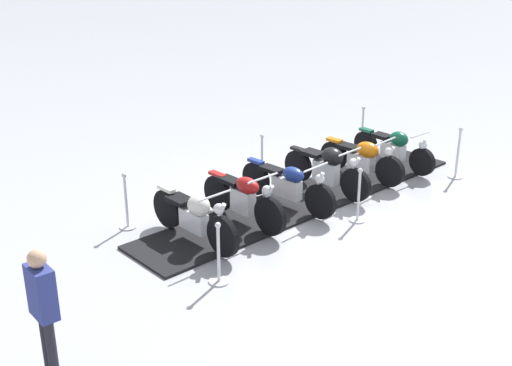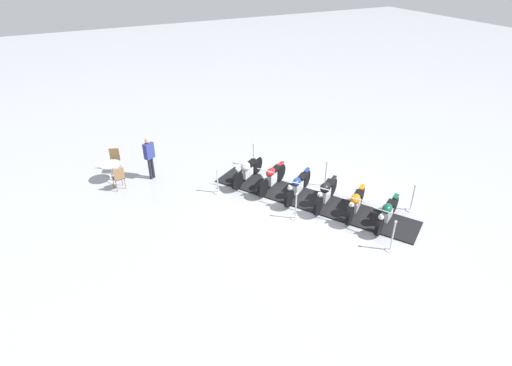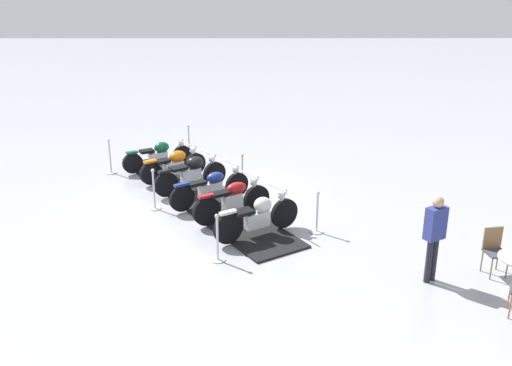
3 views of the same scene
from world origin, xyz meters
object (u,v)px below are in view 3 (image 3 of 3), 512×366
at_px(motorcycle_black, 192,173).
at_px(stanchion_right_mid, 243,177).
at_px(stanchion_left_front, 218,245).
at_px(stanchion_right_rear, 189,147).
at_px(cafe_chair_near_table, 494,248).
at_px(bystander_person, 435,231).
at_px(motorcycle_cream, 258,215).
at_px(stanchion_left_rear, 111,162).
at_px(stanchion_left_mid, 154,195).
at_px(motorcycle_navy, 211,187).
at_px(stanchion_right_front, 317,219).
at_px(motorcycle_copper, 174,164).
at_px(motorcycle_forest, 159,155).
at_px(motorcycle_maroon, 233,199).

bearing_deg(motorcycle_black, stanchion_right_mid, -26.28).
distance_m(stanchion_left_front, stanchion_right_rear, 7.09).
xyz_separation_m(stanchion_right_rear, cafe_chair_near_table, (-7.49, -6.82, 0.16)).
bearing_deg(bystander_person, cafe_chair_near_table, -106.35).
distance_m(motorcycle_cream, stanchion_left_rear, 6.22).
distance_m(stanchion_left_mid, stanchion_left_front, 3.30).
bearing_deg(motorcycle_navy, motorcycle_cream, -93.54).
bearing_deg(motorcycle_cream, stanchion_right_front, -23.40).
xyz_separation_m(motorcycle_copper, stanchion_left_rear, (0.66, 2.00, -0.16)).
bearing_deg(stanchion_right_rear, stanchion_left_front, -169.21).
bearing_deg(motorcycle_cream, stanchion_left_rear, 101.29).
height_order(motorcycle_black, motorcycle_forest, motorcycle_black).
xyz_separation_m(motorcycle_black, stanchion_right_front, (-2.58, -3.13, -0.24)).
xyz_separation_m(motorcycle_maroon, motorcycle_forest, (3.76, 2.37, -0.06)).
height_order(motorcycle_navy, stanchion_right_front, motorcycle_navy).
xyz_separation_m(stanchion_right_front, bystander_person, (-2.25, -1.96, 0.74)).
xyz_separation_m(stanchion_left_mid, stanchion_left_rear, (2.79, 1.76, -0.03)).
relative_size(stanchion_left_mid, bystander_person, 0.61).
xyz_separation_m(stanchion_left_front, stanchion_right_rear, (6.96, 1.33, 0.03)).
bearing_deg(motorcycle_navy, stanchion_right_rear, 68.27).
relative_size(stanchion_right_front, stanchion_right_mid, 0.97).
bearing_deg(bystander_person, motorcycle_navy, 19.28).
bearing_deg(stanchion_left_front, stanchion_left_rear, 32.35).
height_order(motorcycle_cream, motorcycle_maroon, motorcycle_cream).
xyz_separation_m(stanchion_left_rear, cafe_chair_near_table, (-6.10, -9.03, 0.21)).
distance_m(motorcycle_navy, stanchion_right_front, 3.03).
bearing_deg(cafe_chair_near_table, motorcycle_cream, -119.84).
height_order(motorcycle_forest, cafe_chair_near_table, cafe_chair_near_table).
height_order(cafe_chair_near_table, bystander_person, bystander_person).
distance_m(stanchion_left_mid, stanchion_left_rear, 3.30).
bearing_deg(stanchion_left_mid, stanchion_right_mid, -57.65).
bearing_deg(motorcycle_copper, motorcycle_cream, -94.28).
bearing_deg(motorcycle_maroon, motorcycle_navy, 88.49).
xyz_separation_m(stanchion_left_front, cafe_chair_near_table, (-0.53, -5.50, 0.19)).
bearing_deg(motorcycle_black, cafe_chair_near_table, -69.88).
xyz_separation_m(motorcycle_navy, stanchion_right_rear, (3.93, 0.99, -0.11)).
distance_m(motorcycle_maroon, motorcycle_black, 2.22).
height_order(motorcycle_navy, stanchion_left_mid, stanchion_left_mid).
distance_m(motorcycle_navy, stanchion_right_mid, 1.39).
bearing_deg(stanchion_right_rear, stanchion_left_rear, 122.35).
distance_m(stanchion_right_front, stanchion_right_rear, 6.59).
relative_size(motorcycle_forest, stanchion_left_mid, 1.82).
bearing_deg(motorcycle_maroon, motorcycle_black, 88.74).
relative_size(motorcycle_maroon, motorcycle_copper, 1.04).
xyz_separation_m(motorcycle_maroon, motorcycle_navy, (0.95, 0.59, -0.03)).
bearing_deg(motorcycle_cream, motorcycle_forest, 88.82).
bearing_deg(motorcycle_copper, stanchion_left_mid, -132.98).
xyz_separation_m(motorcycle_maroon, stanchion_right_mid, (2.09, -0.19, -0.18)).
distance_m(motorcycle_cream, stanchion_left_front, 1.45).
relative_size(motorcycle_forest, stanchion_left_front, 1.86).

